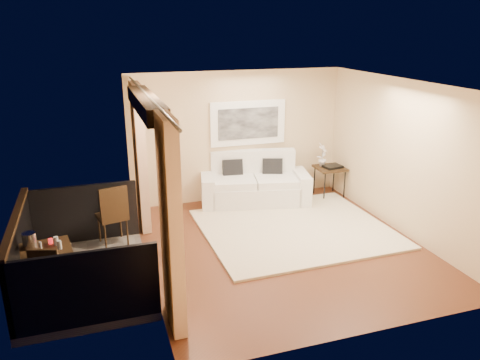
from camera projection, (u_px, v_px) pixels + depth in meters
floor at (282, 246)px, 7.91m from camera, size 5.00×5.00×0.00m
room_shell at (146, 103)px, 6.49m from camera, size 5.00×6.40×5.00m
balcony at (75, 266)px, 6.88m from camera, size 1.81×2.60×1.17m
curtains at (152, 184)px, 6.87m from camera, size 0.16×4.80×2.64m
artwork at (248, 123)px, 9.69m from camera, size 1.62×0.07×0.92m
rug at (295, 228)px, 8.54m from camera, size 3.33×2.91×0.04m
sofa at (254, 185)px, 9.76m from camera, size 2.35×1.38×1.06m
side_table at (330, 170)px, 10.07m from camera, size 0.60×0.60×0.65m
tray at (333, 167)px, 10.00m from camera, size 0.42×0.34×0.05m
orchid at (322, 155)px, 10.02m from camera, size 0.33×0.32×0.52m
bistro_table at (46, 254)px, 6.21m from camera, size 0.72×0.72×0.74m
balcony_chair_far at (113, 211)px, 7.73m from camera, size 0.55×0.56×1.07m
balcony_chair_near at (43, 279)px, 5.90m from camera, size 0.48×0.48×0.88m
ice_bucket at (30, 240)px, 6.21m from camera, size 0.18×0.18×0.20m
candle at (50, 241)px, 6.32m from camera, size 0.06×0.06×0.07m
vase at (41, 248)px, 5.99m from camera, size 0.04×0.04×0.18m
glass_a at (59, 245)px, 6.15m from camera, size 0.06×0.06×0.12m
glass_b at (56, 241)px, 6.27m from camera, size 0.06×0.06×0.12m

